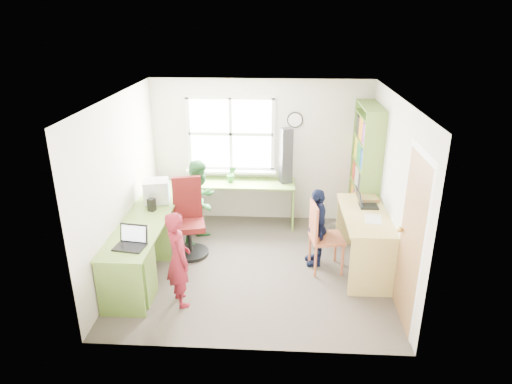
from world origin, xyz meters
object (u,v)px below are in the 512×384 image
(wooden_chair, at_px, (322,234))
(person_red, at_px, (179,259))
(laptop_right, at_px, (364,201))
(person_navy, at_px, (317,227))
(bookshelf, at_px, (365,175))
(crt_monitor, at_px, (156,191))
(right_desk, at_px, (366,229))
(swivel_chair, at_px, (189,222))
(potted_plant, at_px, (231,174))
(laptop_left, at_px, (131,241))
(l_desk, at_px, (157,246))
(person_green, at_px, (201,201))
(cd_tower, at_px, (286,156))

(wooden_chair, height_order, person_red, person_red)
(laptop_right, relative_size, person_navy, 0.31)
(bookshelf, xyz_separation_m, crt_monitor, (-3.13, -0.69, -0.07))
(right_desk, xyz_separation_m, wooden_chair, (-0.61, -0.07, -0.06))
(swivel_chair, xyz_separation_m, potted_plant, (0.53, 1.03, 0.39))
(bookshelf, height_order, person_navy, bookshelf)
(swivel_chair, xyz_separation_m, person_navy, (1.86, -0.21, 0.07))
(wooden_chair, bearing_deg, laptop_left, -169.30)
(bookshelf, xyz_separation_m, potted_plant, (-2.12, 0.23, -0.11))
(wooden_chair, distance_m, laptop_right, 0.79)
(l_desk, relative_size, person_red, 2.40)
(person_red, bearing_deg, swivel_chair, -23.30)
(l_desk, distance_m, swivel_chair, 0.74)
(right_desk, height_order, person_red, person_red)
(person_green, bearing_deg, person_red, -154.47)
(bookshelf, height_order, laptop_right, bookshelf)
(crt_monitor, relative_size, laptop_left, 1.04)
(wooden_chair, xyz_separation_m, person_red, (-1.78, -0.89, 0.07))
(bookshelf, bearing_deg, person_navy, -128.08)
(wooden_chair, bearing_deg, crt_monitor, 159.49)
(wooden_chair, bearing_deg, bookshelf, 49.21)
(swivel_chair, bearing_deg, potted_plant, 48.67)
(laptop_right, distance_m, cd_tower, 1.59)
(right_desk, xyz_separation_m, laptop_right, (-0.01, 0.29, 0.29))
(person_green, bearing_deg, laptop_right, -75.34)
(swivel_chair, bearing_deg, cd_tower, 23.26)
(right_desk, xyz_separation_m, person_red, (-2.40, -0.96, 0.00))
(right_desk, relative_size, crt_monitor, 3.55)
(laptop_right, xyz_separation_m, person_navy, (-0.66, -0.20, -0.32))
(l_desk, distance_m, crt_monitor, 0.93)
(bookshelf, height_order, crt_monitor, bookshelf)
(cd_tower, distance_m, potted_plant, 0.95)
(laptop_right, xyz_separation_m, person_green, (-2.41, 0.44, -0.24))
(wooden_chair, bearing_deg, swivel_chair, 159.89)
(cd_tower, bearing_deg, potted_plant, 163.69)
(l_desk, relative_size, cd_tower, 3.24)
(laptop_right, bearing_deg, bookshelf, -10.83)
(wooden_chair, relative_size, cd_tower, 1.11)
(crt_monitor, distance_m, person_red, 1.54)
(laptop_right, distance_m, potted_plant, 2.25)
(laptop_right, height_order, potted_plant, laptop_right)
(right_desk, xyz_separation_m, person_green, (-2.41, 0.73, 0.05))
(swivel_chair, distance_m, cd_tower, 1.92)
(right_desk, bearing_deg, person_red, -158.47)
(right_desk, height_order, bookshelf, bookshelf)
(laptop_right, relative_size, person_green, 0.27)
(crt_monitor, bearing_deg, l_desk, -89.14)
(wooden_chair, relative_size, person_red, 0.82)
(person_green, bearing_deg, person_navy, -85.10)
(crt_monitor, distance_m, laptop_right, 3.00)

